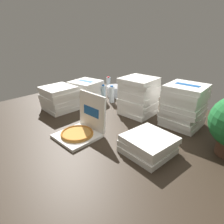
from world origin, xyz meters
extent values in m
cube|color=#2D2319|center=(0.00, 0.00, -0.01)|extent=(3.20, 2.40, 0.02)
cube|color=white|center=(-0.07, -0.31, 0.01)|extent=(0.35, 0.35, 0.03)
cylinder|color=#C6893D|center=(-0.07, -0.31, 0.04)|extent=(0.30, 0.30, 0.02)
torus|color=#A96324|center=(-0.07, -0.31, 0.04)|extent=(0.29, 0.29, 0.02)
cube|color=white|center=(-0.07, -0.12, 0.20)|extent=(0.35, 0.05, 0.35)
cube|color=#19519E|center=(-0.07, -0.13, 0.20)|extent=(0.21, 0.01, 0.09)
cube|color=white|center=(0.00, 0.52, 0.02)|extent=(0.36, 0.36, 0.05)
cube|color=white|center=(0.00, 0.52, 0.07)|extent=(0.39, 0.39, 0.05)
cube|color=#19519E|center=(0.00, 0.52, 0.10)|extent=(0.23, 0.09, 0.00)
cube|color=white|center=(0.00, 0.52, 0.12)|extent=(0.38, 0.38, 0.05)
cube|color=white|center=(-0.01, 0.51, 0.17)|extent=(0.38, 0.38, 0.05)
cube|color=white|center=(0.00, 0.52, 0.21)|extent=(0.38, 0.38, 0.05)
cube|color=white|center=(0.00, 0.52, 0.26)|extent=(0.37, 0.37, 0.05)
cube|color=#19519E|center=(0.00, 0.52, 0.29)|extent=(0.23, 0.07, 0.00)
cube|color=white|center=(0.00, 0.52, 0.31)|extent=(0.37, 0.37, 0.05)
cube|color=white|center=(0.00, 0.52, 0.36)|extent=(0.39, 0.39, 0.05)
cube|color=#19519E|center=(0.00, 0.52, 0.38)|extent=(0.23, 0.09, 0.00)
cube|color=white|center=(0.00, 0.50, 0.40)|extent=(0.37, 0.37, 0.05)
cube|color=white|center=(0.53, -0.06, 0.02)|extent=(0.38, 0.38, 0.05)
cube|color=#19519E|center=(0.53, -0.06, 0.05)|extent=(0.23, 0.08, 0.00)
cube|color=white|center=(0.51, -0.04, 0.07)|extent=(0.37, 0.37, 0.05)
cube|color=#19519E|center=(0.51, -0.04, 0.10)|extent=(0.23, 0.07, 0.00)
cube|color=white|center=(0.53, -0.05, 0.12)|extent=(0.39, 0.39, 0.05)
cube|color=white|center=(0.50, 0.59, 0.02)|extent=(0.36, 0.36, 0.05)
cube|color=white|center=(0.50, 0.59, 0.07)|extent=(0.36, 0.36, 0.05)
cube|color=white|center=(0.49, 0.60, 0.12)|extent=(0.36, 0.36, 0.05)
cube|color=white|center=(0.51, 0.59, 0.17)|extent=(0.37, 0.37, 0.05)
cube|color=white|center=(0.50, 0.59, 0.21)|extent=(0.37, 0.37, 0.05)
cube|color=#19519E|center=(0.50, 0.59, 0.24)|extent=(0.23, 0.07, 0.00)
cube|color=white|center=(0.49, 0.60, 0.26)|extent=(0.36, 0.36, 0.05)
cube|color=#19519E|center=(0.49, 0.60, 0.29)|extent=(0.23, 0.07, 0.00)
cube|color=white|center=(0.50, 0.60, 0.31)|extent=(0.35, 0.35, 0.05)
cube|color=white|center=(0.50, 0.58, 0.36)|extent=(0.36, 0.36, 0.05)
cube|color=white|center=(0.50, 0.59, 0.40)|extent=(0.37, 0.37, 0.05)
cube|color=#19519E|center=(0.50, 0.59, 0.43)|extent=(0.23, 0.08, 0.00)
cube|color=white|center=(-0.77, 0.36, 0.02)|extent=(0.37, 0.37, 0.05)
cube|color=white|center=(-0.76, 0.36, 0.07)|extent=(0.38, 0.38, 0.05)
cube|color=white|center=(-0.77, 0.35, 0.12)|extent=(0.39, 0.39, 0.05)
cube|color=white|center=(-0.77, 0.35, 0.17)|extent=(0.40, 0.40, 0.05)
cube|color=#19519E|center=(-0.77, 0.35, 0.19)|extent=(0.24, 0.09, 0.00)
cube|color=white|center=(-0.76, 0.35, 0.21)|extent=(0.40, 0.40, 0.05)
cube|color=white|center=(-0.76, 0.36, 0.26)|extent=(0.40, 0.40, 0.05)
cube|color=#19519E|center=(-0.76, 0.36, 0.29)|extent=(0.24, 0.10, 0.00)
cube|color=white|center=(-0.77, -0.04, 0.02)|extent=(0.36, 0.36, 0.05)
cube|color=#19519E|center=(-0.77, -0.04, 0.05)|extent=(0.23, 0.07, 0.00)
cube|color=white|center=(-0.77, -0.04, 0.07)|extent=(0.36, 0.36, 0.05)
cube|color=#19519E|center=(-0.77, -0.04, 0.10)|extent=(0.23, 0.07, 0.00)
cube|color=white|center=(-0.77, -0.05, 0.12)|extent=(0.36, 0.36, 0.05)
cube|color=white|center=(-0.77, -0.05, 0.17)|extent=(0.35, 0.35, 0.05)
cube|color=white|center=(-0.76, -0.04, 0.21)|extent=(0.37, 0.37, 0.05)
cube|color=#19519E|center=(-0.76, -0.04, 0.24)|extent=(0.23, 0.07, 0.00)
cube|color=white|center=(-0.78, -0.05, 0.26)|extent=(0.35, 0.35, 0.05)
cylinder|color=#B7BABF|center=(-0.64, 0.81, 0.07)|extent=(0.27, 0.27, 0.15)
cylinder|color=silver|center=(-0.60, 0.53, 0.11)|extent=(0.07, 0.07, 0.22)
cylinder|color=blue|center=(-0.60, 0.53, 0.23)|extent=(0.04, 0.04, 0.02)
cylinder|color=white|center=(-0.65, 1.02, 0.11)|extent=(0.07, 0.07, 0.22)
cylinder|color=red|center=(-0.65, 1.02, 0.23)|extent=(0.04, 0.04, 0.02)
cylinder|color=white|center=(-0.38, 0.72, 0.11)|extent=(0.07, 0.07, 0.22)
cylinder|color=#239951|center=(-0.38, 0.72, 0.23)|extent=(0.04, 0.04, 0.02)
cylinder|color=white|center=(-0.48, 1.04, 0.11)|extent=(0.07, 0.07, 0.22)
cylinder|color=red|center=(-0.48, 1.04, 0.23)|extent=(0.04, 0.04, 0.02)
cylinder|color=silver|center=(-0.47, 0.75, 0.11)|extent=(0.07, 0.07, 0.22)
cylinder|color=white|center=(-0.47, 0.75, 0.23)|extent=(0.04, 0.04, 0.02)
cylinder|color=white|center=(-0.48, 0.57, 0.11)|extent=(0.07, 0.07, 0.22)
cylinder|color=blue|center=(-0.48, 0.57, 0.23)|extent=(0.04, 0.04, 0.02)
cylinder|color=silver|center=(-0.89, 0.92, 0.11)|extent=(0.07, 0.07, 0.22)
cylinder|color=red|center=(-0.89, 0.92, 0.23)|extent=(0.04, 0.04, 0.02)
camera|label=1|loc=(1.20, -1.17, 0.90)|focal=30.27mm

